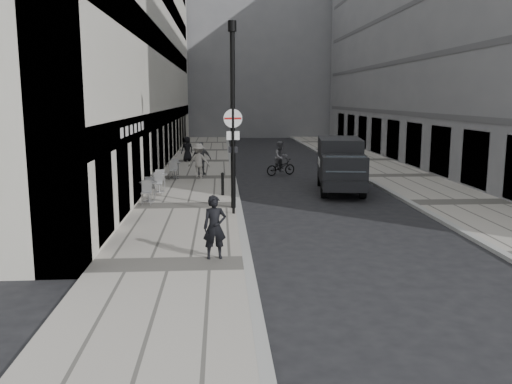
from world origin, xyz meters
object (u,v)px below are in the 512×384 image
Objects in this scene: walking_man at (215,227)px; panel_van at (340,162)px; lamppost at (233,106)px; cyclist at (281,162)px; sign_post at (233,145)px.

panel_van reaches higher than walking_man.
lamppost is at bearing 76.75° from walking_man.
panel_van is (5.67, 10.72, 0.41)m from walking_man.
lamppost is 10.42m from cyclist.
cyclist is (3.51, 16.12, -0.21)m from walking_man.
lamppost reaches higher than cyclist.
lamppost is (0.64, 6.63, 3.01)m from walking_man.
walking_man is at bearing -103.57° from sign_post.
sign_post is at bearing -129.29° from cyclist.
panel_van reaches higher than cyclist.
cyclist is (2.87, 9.49, -3.22)m from lamppost.
lamppost is 6.98m from panel_van.
walking_man is 0.88× the size of cyclist.
lamppost is 3.63× the size of cyclist.
lamppost reaches higher than panel_van.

